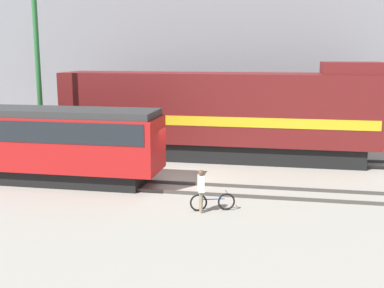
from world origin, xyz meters
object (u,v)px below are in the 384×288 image
Objects in this scene: bicycle at (213,202)px; utility_pole_center at (38,73)px; person at (201,187)px; freight_locomotive at (218,114)px; streetcar at (24,140)px.

bicycle is 12.11m from utility_pole_center.
person is 11.71m from utility_pole_center.
freight_locomotive is 1.34× the size of streetcar.
utility_pole_center is (-9.77, 5.63, 4.43)m from bicycle.
freight_locomotive reaches higher than bicycle.
streetcar is 7.66× the size of bicycle.
streetcar is 1.32× the size of utility_pole_center.
streetcar is 7.80× the size of person.
utility_pole_center is (-9.38, 5.90, 3.79)m from person.
freight_locomotive is 9.56m from utility_pole_center.
utility_pole_center is at bearing -160.54° from freight_locomotive.
freight_locomotive is at bearing 94.01° from person.
utility_pole_center reaches higher than bicycle.
person reaches higher than bicycle.
freight_locomotive is at bearing 19.46° from utility_pole_center.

